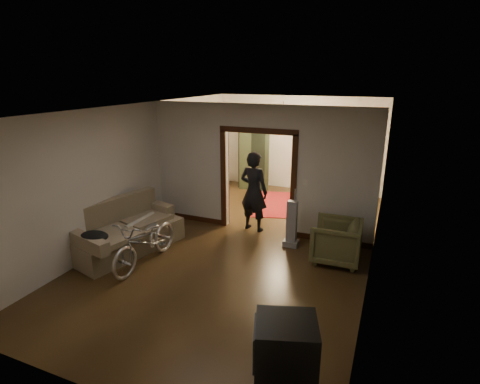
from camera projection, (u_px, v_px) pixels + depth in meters
The scene contains 23 objects.
floor at pixel (245, 242), 7.88m from camera, with size 5.00×8.50×0.01m, color #301F0F.
ceiling at pixel (246, 107), 7.04m from camera, with size 5.00×8.50×0.01m, color white.
wall_back at pixel (298, 144), 11.20m from camera, with size 5.00×0.02×2.80m, color beige.
wall_left at pixel (142, 167), 8.38m from camera, with size 0.02×8.50×2.80m, color beige.
wall_right at pixel (378, 193), 6.54m from camera, with size 0.02×8.50×2.80m, color beige.
partition_wall at pixel (259, 170), 8.12m from camera, with size 5.00×0.14×2.80m, color beige.
door_casing at pixel (258, 183), 8.21m from camera, with size 1.74×0.20×2.32m, color black.
far_window at pixel (322, 140), 10.87m from camera, with size 0.98×0.06×1.28m, color black.
chandelier at pixel (283, 117), 9.38m from camera, with size 0.24×0.24×0.24m, color #FFE0A5.
light_switch at pixel (305, 182), 7.72m from camera, with size 0.08×0.01×0.12m, color silver.
sofa at pixel (127, 226), 7.41m from camera, with size 0.99×2.19×1.01m, color #796D51.
rolled_paper at pixel (140, 221), 7.63m from camera, with size 0.11×0.11×0.88m, color beige.
jacket at pixel (94, 236), 6.53m from camera, with size 0.53×0.40×0.15m, color black.
bicycle at pixel (146, 241), 6.85m from camera, with size 0.62×1.77×0.93m, color silver.
armchair at pixel (336, 241), 6.99m from camera, with size 0.86×0.89×0.81m, color brown.
crt_tv at pixel (286, 345), 3.75m from camera, with size 0.61×0.55×0.53m, color black.
vacuum at pixel (292, 224), 7.58m from camera, with size 0.30×0.24×0.98m, color gray.
person at pixel (254, 192), 8.28m from camera, with size 0.66×0.43×1.81m, color black.
oriental_rug at pixel (281, 204), 10.20m from camera, with size 1.63×2.14×0.02m, color maroon.
locker at pixel (254, 159), 11.47m from camera, with size 0.89×0.49×1.78m, color #2A3520.
globe at pixel (255, 125), 11.16m from camera, with size 0.28×0.28×0.28m, color #1E5972.
desk at pixel (330, 187), 10.56m from camera, with size 0.93×0.52×0.69m, color black.
desk_chair at pixel (306, 186), 10.38m from camera, with size 0.37×0.37×0.83m, color black.
Camera 1 is at (2.66, -6.69, 3.38)m, focal length 28.00 mm.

